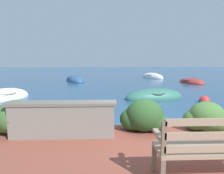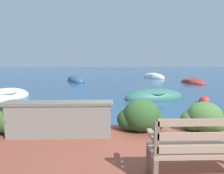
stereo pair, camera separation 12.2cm
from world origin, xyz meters
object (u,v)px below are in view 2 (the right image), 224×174
at_px(park_bench, 206,147).
at_px(mooring_buoy, 205,101).
at_px(rowboat_nearest, 154,97).
at_px(rowboat_far, 193,82).
at_px(rowboat_distant, 154,77).
at_px(rowboat_outer, 76,80).
at_px(rowboat_mid, 5,97).

bearing_deg(park_bench, mooring_buoy, 65.99).
distance_m(rowboat_nearest, rowboat_far, 7.46).
xyz_separation_m(rowboat_distant, mooring_buoy, (-0.41, -10.95, 0.00)).
xyz_separation_m(park_bench, rowboat_outer, (-3.87, 14.15, -0.63)).
bearing_deg(mooring_buoy, rowboat_far, 70.01).
bearing_deg(park_bench, rowboat_mid, 134.27).
distance_m(rowboat_far, rowboat_outer, 9.36).
relative_size(park_bench, rowboat_outer, 0.44).
bearing_deg(mooring_buoy, park_bench, -116.52).
relative_size(rowboat_far, rowboat_distant, 0.95).
xyz_separation_m(park_bench, rowboat_far, (5.35, 12.59, -0.65)).
bearing_deg(rowboat_far, rowboat_distant, 10.65).
distance_m(rowboat_outer, mooring_buoy, 10.79).
height_order(rowboat_distant, mooring_buoy, rowboat_distant).
relative_size(park_bench, rowboat_mid, 0.59).
xyz_separation_m(rowboat_outer, rowboat_distant, (7.14, 2.52, -0.00)).
bearing_deg(rowboat_mid, rowboat_nearest, 127.22).
bearing_deg(rowboat_mid, mooring_buoy, 121.78).
distance_m(rowboat_nearest, mooring_buoy, 2.14).
height_order(rowboat_mid, rowboat_far, rowboat_mid).
bearing_deg(rowboat_nearest, park_bench, 71.94).
height_order(rowboat_far, rowboat_distant, rowboat_distant).
height_order(rowboat_nearest, rowboat_far, rowboat_nearest).
distance_m(rowboat_outer, rowboat_distant, 7.57).
relative_size(rowboat_nearest, rowboat_distant, 1.07).
bearing_deg(rowboat_outer, mooring_buoy, 15.13).
relative_size(rowboat_nearest, rowboat_mid, 1.18).
xyz_separation_m(rowboat_nearest, mooring_buoy, (1.95, -0.90, 0.00)).
height_order(rowboat_far, mooring_buoy, rowboat_far).
bearing_deg(rowboat_nearest, rowboat_mid, -11.75).
relative_size(rowboat_mid, mooring_buoy, 5.12).
relative_size(rowboat_nearest, rowboat_far, 1.13).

